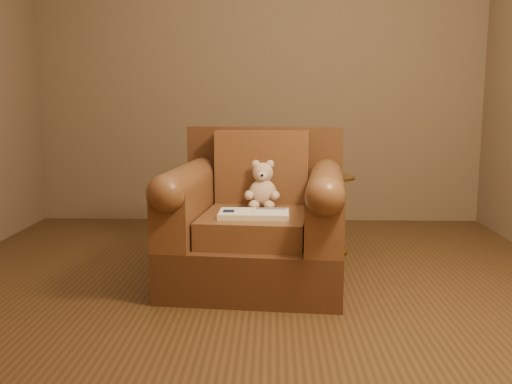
{
  "coord_description": "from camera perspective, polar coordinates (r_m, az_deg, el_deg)",
  "views": [
    {
      "loc": [
        0.13,
        -3.17,
        1.08
      ],
      "look_at": [
        0.04,
        0.1,
        0.56
      ],
      "focal_mm": 40.0,
      "sensor_mm": 36.0,
      "label": 1
    }
  ],
  "objects": [
    {
      "name": "floor",
      "position": [
        3.36,
        -0.66,
        -9.77
      ],
      "size": [
        4.0,
        4.0,
        0.0
      ],
      "primitive_type": "plane",
      "color": "#4D331A",
      "rests_on": "ground"
    },
    {
      "name": "side_table",
      "position": [
        4.1,
        7.01,
        -1.99
      ],
      "size": [
        0.4,
        0.4,
        0.56
      ],
      "color": "#BA8D33",
      "rests_on": "floor"
    },
    {
      "name": "guidebook",
      "position": [
        3.22,
        -0.22,
        -2.21
      ],
      "size": [
        0.4,
        0.24,
        0.03
      ],
      "rotation": [
        0.0,
        0.0,
        -0.02
      ],
      "color": "beige",
      "rests_on": "armchair"
    },
    {
      "name": "armchair",
      "position": [
        3.45,
        0.12,
        -3.13
      ],
      "size": [
        1.11,
        1.07,
        0.92
      ],
      "rotation": [
        0.0,
        0.0,
        -0.1
      ],
      "color": "#4E2D1A",
      "rests_on": "floor"
    },
    {
      "name": "teddy_bear",
      "position": [
        3.49,
        0.66,
        0.27
      ],
      "size": [
        0.22,
        0.24,
        0.3
      ],
      "rotation": [
        0.0,
        0.0,
        -0.05
      ],
      "color": "#D3AE94",
      "rests_on": "armchair"
    }
  ]
}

